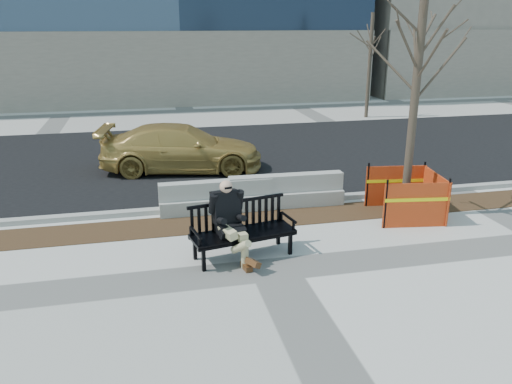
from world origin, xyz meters
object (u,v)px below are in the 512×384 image
(sedan, at_px, (183,170))
(jersey_barrier_right, at_px, (286,205))
(bench, at_px, (243,257))
(seated_man, at_px, (229,258))
(jersey_barrier_left, at_px, (217,211))
(tree_fence, at_px, (403,216))

(sedan, distance_m, jersey_barrier_right, 4.51)
(bench, distance_m, seated_man, 0.28)
(bench, distance_m, jersey_barrier_left, 2.69)
(sedan, xyz_separation_m, jersey_barrier_right, (2.32, -3.87, 0.00))
(tree_fence, relative_size, sedan, 1.15)
(tree_fence, bearing_deg, seated_man, -163.13)
(sedan, relative_size, jersey_barrier_right, 1.71)
(tree_fence, distance_m, sedan, 7.15)
(seated_man, distance_m, sedan, 6.59)
(tree_fence, bearing_deg, jersey_barrier_left, 163.42)
(bench, distance_m, tree_fence, 4.47)
(seated_man, height_order, tree_fence, tree_fence)
(bench, relative_size, jersey_barrier_left, 0.76)
(seated_man, bearing_deg, tree_fence, 5.73)
(bench, relative_size, sedan, 0.42)
(bench, xyz_separation_m, tree_fence, (4.26, 1.38, 0.00))
(bench, relative_size, seated_man, 1.33)
(bench, relative_size, tree_fence, 0.37)
(tree_fence, bearing_deg, jersey_barrier_right, 152.90)
(sedan, distance_m, jersey_barrier_left, 3.92)
(tree_fence, relative_size, jersey_barrier_right, 1.97)
(jersey_barrier_left, bearing_deg, jersey_barrier_right, 0.71)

